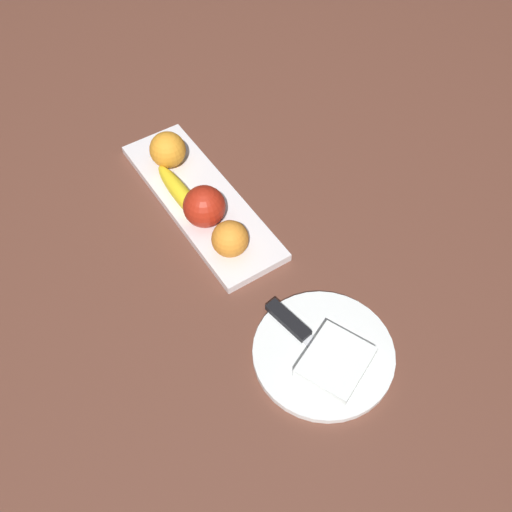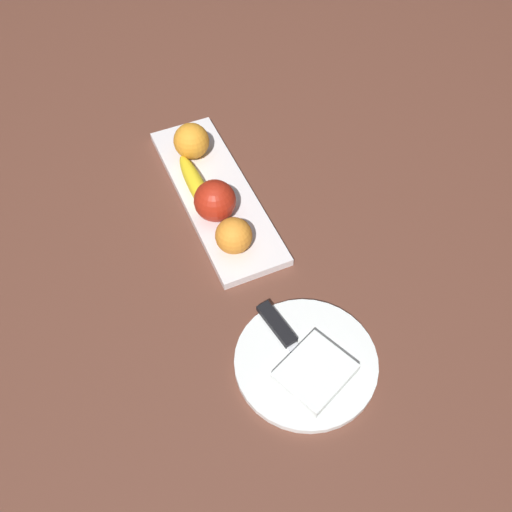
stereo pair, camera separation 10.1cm
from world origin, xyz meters
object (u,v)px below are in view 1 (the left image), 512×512
object	(u,v)px
folded_napkin	(335,362)
orange_near_apple	(168,150)
orange_near_banana	(230,239)
apple	(204,207)
fruit_tray	(201,200)
dinner_plate	(323,353)
banana	(182,195)
knife	(295,326)

from	to	relation	value
folded_napkin	orange_near_apple	bearing A→B (deg)	-179.48
orange_near_banana	folded_napkin	xyz separation A→B (m)	(0.29, 0.02, -0.03)
apple	orange_near_apple	bearing A→B (deg)	174.64
fruit_tray	dinner_plate	distance (m)	0.41
folded_napkin	dinner_plate	bearing A→B (deg)	180.00
orange_near_apple	dinner_plate	bearing A→B (deg)	0.55
orange_near_apple	orange_near_banana	bearing A→B (deg)	-3.16
orange_near_apple	folded_napkin	bearing A→B (deg)	0.52
apple	banana	world-z (taller)	apple
fruit_tray	folded_napkin	world-z (taller)	folded_napkin
banana	folded_napkin	size ratio (longest dim) A/B	1.72
knife	apple	bearing A→B (deg)	172.02
orange_near_apple	orange_near_banana	xyz separation A→B (m)	(0.27, -0.01, -0.00)
knife	dinner_plate	bearing A→B (deg)	3.75
apple	dinner_plate	world-z (taller)	apple
orange_near_banana	folded_napkin	distance (m)	0.29
banana	orange_near_banana	world-z (taller)	orange_near_banana
dinner_plate	folded_napkin	world-z (taller)	folded_napkin
orange_near_banana	folded_napkin	size ratio (longest dim) A/B	0.63
banana	orange_near_banana	distance (m)	0.16
banana	folded_napkin	xyz separation A→B (m)	(0.45, 0.03, -0.01)
fruit_tray	knife	xyz separation A→B (m)	(0.34, -0.01, 0.01)
orange_near_apple	knife	bearing A→B (deg)	-1.18
dinner_plate	banana	bearing A→B (deg)	-175.34
orange_near_apple	knife	size ratio (longest dim) A/B	0.41
apple	folded_napkin	size ratio (longest dim) A/B	0.74
fruit_tray	orange_near_apple	xyz separation A→B (m)	(-0.12, -0.01, 0.05)
folded_napkin	apple	bearing A→B (deg)	-176.68
banana	orange_near_banana	size ratio (longest dim) A/B	2.74
orange_near_banana	apple	bearing A→B (deg)	-178.70
banana	orange_near_apple	world-z (taller)	orange_near_apple
fruit_tray	orange_near_apple	bearing A→B (deg)	-177.55
fruit_tray	dinner_plate	size ratio (longest dim) A/B	1.86
orange_near_banana	knife	size ratio (longest dim) A/B	0.38
apple	orange_near_apple	world-z (taller)	apple
banana	dinner_plate	distance (m)	0.42
fruit_tray	banana	bearing A→B (deg)	-107.19
fruit_tray	orange_near_apple	size ratio (longest dim) A/B	5.85
apple	orange_near_apple	distance (m)	0.18
banana	folded_napkin	distance (m)	0.45
knife	orange_near_apple	bearing A→B (deg)	169.39
knife	fruit_tray	bearing A→B (deg)	168.14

